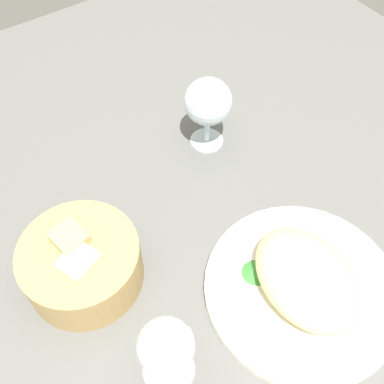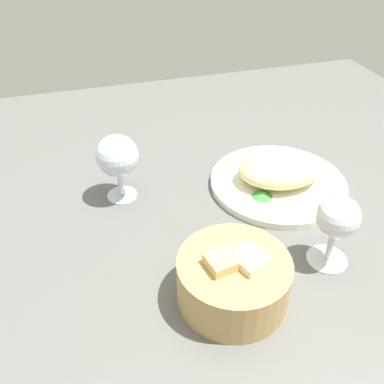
# 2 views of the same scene
# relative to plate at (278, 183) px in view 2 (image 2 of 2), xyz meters

# --- Properties ---
(ground_plane) EXTENTS (1.40, 1.40, 0.02)m
(ground_plane) POSITION_rel_plate_xyz_m (0.13, 0.09, -0.02)
(ground_plane) COLOR #5D5D5A
(plate) EXTENTS (0.27, 0.27, 0.01)m
(plate) POSITION_rel_plate_xyz_m (0.00, 0.00, 0.00)
(plate) COLOR white
(plate) RESTS_ON ground_plane
(omelette) EXTENTS (0.18, 0.14, 0.05)m
(omelette) POSITION_rel_plate_xyz_m (0.00, 0.00, 0.03)
(omelette) COLOR #EBD68B
(omelette) RESTS_ON plate
(lettuce_garnish) EXTENTS (0.04, 0.04, 0.01)m
(lettuce_garnish) POSITION_rel_plate_xyz_m (0.05, 0.04, 0.01)
(lettuce_garnish) COLOR #3C8938
(lettuce_garnish) RESTS_ON plate
(bread_basket) EXTENTS (0.16, 0.16, 0.09)m
(bread_basket) POSITION_rel_plate_xyz_m (0.19, 0.24, 0.03)
(bread_basket) COLOR tan
(bread_basket) RESTS_ON ground_plane
(wine_glass_near) EXTENTS (0.08, 0.08, 0.13)m
(wine_glass_near) POSITION_rel_plate_xyz_m (0.31, -0.06, 0.08)
(wine_glass_near) COLOR silver
(wine_glass_near) RESTS_ON ground_plane
(wine_glass_far) EXTENTS (0.07, 0.07, 0.13)m
(wine_glass_far) POSITION_rel_plate_xyz_m (0.01, 0.21, 0.08)
(wine_glass_far) COLOR silver
(wine_glass_far) RESTS_ON ground_plane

